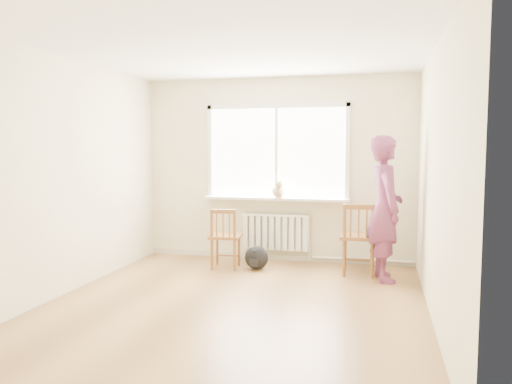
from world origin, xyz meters
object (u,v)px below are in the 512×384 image
Objects in this scene: person at (385,208)px; cat at (279,190)px; backpack at (256,258)px; chair_left at (225,238)px; chair_right at (358,239)px.

person is 4.35× the size of cat.
cat is 1.29× the size of backpack.
person is 1.86m from backpack.
chair_right reaches higher than chair_left.
cat reaches higher than backpack.
chair_left is 2.59× the size of backpack.
chair_left is 2.00× the size of cat.
chair_right is 2.26× the size of cat.
person is 1.61m from cat.
backpack is (0.43, 0.06, -0.26)m from chair_left.
chair_right is at bearing 51.01° from person.
chair_right is 0.56m from person.
person is (2.13, -0.06, 0.49)m from chair_left.
backpack is (-1.70, 0.13, -0.75)m from person.
cat reaches higher than chair_left.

